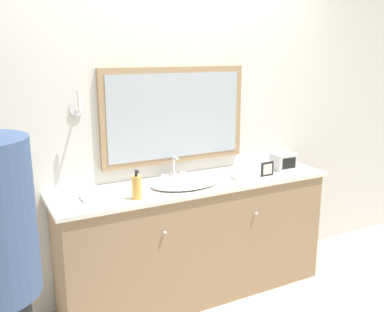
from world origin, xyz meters
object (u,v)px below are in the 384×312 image
(sink_basin, at_px, (185,182))
(picture_frame, at_px, (267,169))
(soap_bottle, at_px, (137,187))
(appliance_box, at_px, (284,161))

(sink_basin, height_order, picture_frame, sink_basin)
(sink_basin, bearing_deg, soap_bottle, -162.64)
(sink_basin, height_order, appliance_box, sink_basin)
(soap_bottle, relative_size, picture_frame, 1.76)
(appliance_box, height_order, picture_frame, appliance_box)
(sink_basin, xyz_separation_m, picture_frame, (0.66, -0.10, 0.04))
(appliance_box, bearing_deg, picture_frame, -158.63)
(sink_basin, height_order, soap_bottle, soap_bottle)
(soap_bottle, relative_size, appliance_box, 1.06)
(sink_basin, relative_size, soap_bottle, 2.63)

